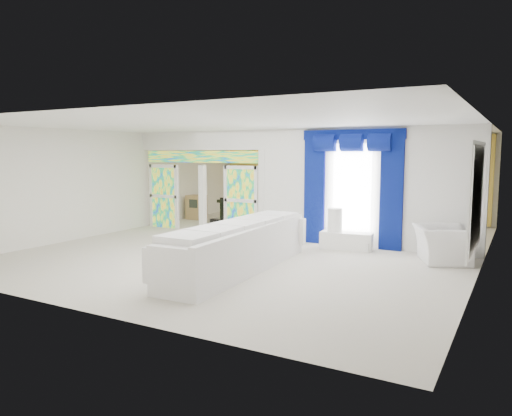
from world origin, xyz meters
The scene contains 22 objects.
floor centered at (0.00, 0.00, 0.00)m, with size 12.00×12.00×0.00m, color #B7AF9E.
dividing_wall centered at (2.15, 1.00, 1.50)m, with size 5.70×0.18×3.00m, color white.
dividing_header centered at (-2.85, 1.00, 2.73)m, with size 4.30×0.18×0.55m, color white.
stained_panel_left centered at (-4.28, 1.00, 1.00)m, with size 0.95×0.04×2.00m, color #994C3F.
stained_panel_right centered at (-1.42, 1.00, 1.00)m, with size 0.95×0.04×2.00m, color #994C3F.
stained_transom centered at (-2.85, 1.00, 2.25)m, with size 4.00×0.05×0.35m, color #994C3F.
window_pane centered at (1.90, 0.90, 1.45)m, with size 1.00×0.02×2.30m, color white.
blue_drape_left centered at (0.90, 0.87, 1.40)m, with size 0.55×0.10×2.80m, color #04044E.
blue_drape_right centered at (2.90, 0.87, 1.40)m, with size 0.55×0.10×2.80m, color #04044E.
blue_pelmet centered at (1.90, 0.87, 2.82)m, with size 2.60×0.12×0.25m, color #04044E.
wall_mirror centered at (4.94, -1.00, 1.55)m, with size 0.04×2.70×1.90m, color white.
gold_curtains centered at (0.00, 5.90, 1.50)m, with size 9.70×0.12×2.90m, color gold.
white_sofa centered at (0.72, -2.67, 0.43)m, with size 0.97×4.54×0.86m, color white.
coffee_table centered at (-0.63, -2.37, 0.19)m, with size 0.57×1.72×0.38m, color gold.
console_table centered at (1.93, 0.44, 0.21)m, with size 1.26×0.40×0.42m, color white.
table_lamp centered at (1.63, 0.44, 0.71)m, with size 0.36×0.36×0.58m, color silver.
armchair centered at (4.19, 0.12, 0.39)m, with size 1.20×1.05×0.78m, color white.
grand_piano centered at (-2.56, 3.45, 0.44)m, with size 1.33×1.74×0.88m, color black.
piano_bench centered at (-2.56, 1.85, 0.14)m, with size 0.85×0.33×0.28m, color black.
tv_console centered at (-4.54, 3.08, 0.43)m, with size 0.59×0.54×0.86m, color #AB8055.
chandelier centered at (-2.30, 3.40, 2.65)m, with size 0.60×0.60×0.60m, color gold.
decanters centered at (-0.59, -2.43, 0.48)m, with size 0.14×1.29×0.25m.
Camera 1 is at (5.68, -10.84, 2.37)m, focal length 33.78 mm.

